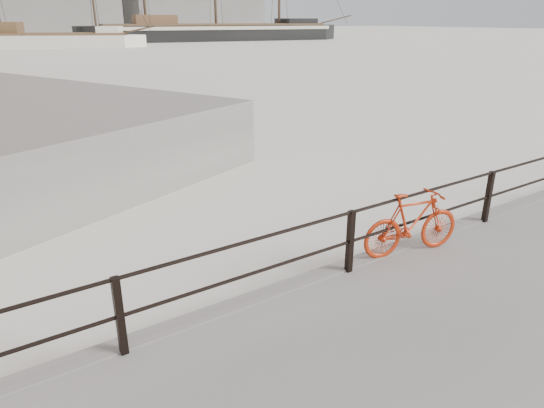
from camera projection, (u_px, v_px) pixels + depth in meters
ground at (474, 235)px, 9.55m from camera, size 400.00×400.00×0.00m
guardrail at (488, 197)px, 9.12m from camera, size 28.00×0.10×1.00m
bicycle at (412, 223)px, 7.86m from camera, size 1.80×0.64×1.08m
barque_black at (217, 41)px, 91.26m from camera, size 58.99×28.82×32.23m
schooner_mid at (52, 47)px, 70.63m from camera, size 31.17×23.41×20.69m
industrial_east at (227, 8)px, 163.81m from camera, size 20.00×16.00×14.00m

